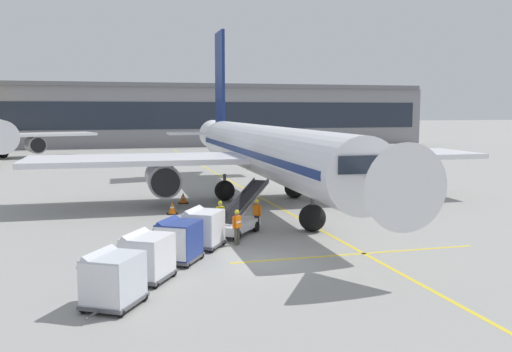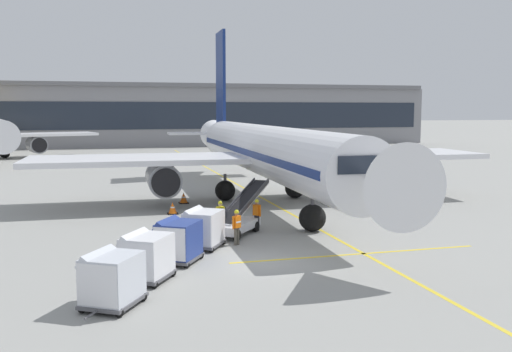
{
  "view_description": "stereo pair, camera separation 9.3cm",
  "coord_description": "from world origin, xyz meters",
  "px_view_note": "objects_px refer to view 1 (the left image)",
  "views": [
    {
      "loc": [
        -6.53,
        -22.95,
        6.55
      ],
      "look_at": [
        1.49,
        6.32,
        3.02
      ],
      "focal_mm": 39.81,
      "sensor_mm": 36.0,
      "label": 1
    },
    {
      "loc": [
        -6.44,
        -22.98,
        6.55
      ],
      "look_at": [
        1.49,
        6.32,
        3.02
      ],
      "focal_mm": 39.81,
      "sensor_mm": 36.0,
      "label": 2
    }
  ],
  "objects_px": {
    "ground_crew_wingwalker": "(208,226)",
    "safety_cone_wingtip": "(183,198)",
    "baggage_cart_second": "(178,240)",
    "ground_crew_by_loader": "(237,225)",
    "parked_airplane": "(263,151)",
    "baggage_cart_lead": "(203,227)",
    "baggage_cart_fourth": "(112,278)",
    "ground_crew_marshaller": "(220,215)",
    "belt_loader": "(236,219)",
    "baggage_cart_third": "(147,256)",
    "ground_crew_by_carts": "(257,213)",
    "safety_cone_engine_keepout": "(172,208)"
  },
  "relations": [
    {
      "from": "ground_crew_wingwalker",
      "to": "safety_cone_wingtip",
      "type": "distance_m",
      "value": 13.14
    },
    {
      "from": "baggage_cart_second",
      "to": "ground_crew_by_loader",
      "type": "distance_m",
      "value": 4.01
    },
    {
      "from": "parked_airplane",
      "to": "ground_crew_by_loader",
      "type": "relative_size",
      "value": 24.05
    },
    {
      "from": "baggage_cart_lead",
      "to": "baggage_cart_fourth",
      "type": "height_order",
      "value": "same"
    },
    {
      "from": "ground_crew_marshaller",
      "to": "ground_crew_wingwalker",
      "type": "height_order",
      "value": "same"
    },
    {
      "from": "baggage_cart_fourth",
      "to": "safety_cone_wingtip",
      "type": "bearing_deg",
      "value": 75.65
    },
    {
      "from": "baggage_cart_fourth",
      "to": "belt_loader",
      "type": "bearing_deg",
      "value": 56.46
    },
    {
      "from": "belt_loader",
      "to": "baggage_cart_fourth",
      "type": "relative_size",
      "value": 1.84
    },
    {
      "from": "ground_crew_wingwalker",
      "to": "parked_airplane",
      "type": "bearing_deg",
      "value": 63.12
    },
    {
      "from": "baggage_cart_third",
      "to": "ground_crew_by_loader",
      "type": "distance_m",
      "value": 6.72
    },
    {
      "from": "parked_airplane",
      "to": "baggage_cart_lead",
      "type": "bearing_deg",
      "value": -117.55
    },
    {
      "from": "belt_loader",
      "to": "ground_crew_wingwalker",
      "type": "bearing_deg",
      "value": -128.73
    },
    {
      "from": "ground_crew_by_loader",
      "to": "safety_cone_wingtip",
      "type": "relative_size",
      "value": 2.27
    },
    {
      "from": "ground_crew_wingwalker",
      "to": "ground_crew_marshaller",
      "type": "bearing_deg",
      "value": 67.15
    },
    {
      "from": "ground_crew_by_carts",
      "to": "ground_crew_marshaller",
      "type": "relative_size",
      "value": 1.0
    },
    {
      "from": "baggage_cart_third",
      "to": "ground_crew_marshaller",
      "type": "relative_size",
      "value": 1.57
    },
    {
      "from": "parked_airplane",
      "to": "ground_crew_marshaller",
      "type": "height_order",
      "value": "parked_airplane"
    },
    {
      "from": "ground_crew_wingwalker",
      "to": "ground_crew_by_loader",
      "type": "bearing_deg",
      "value": -0.27
    },
    {
      "from": "ground_crew_by_carts",
      "to": "belt_loader",
      "type": "bearing_deg",
      "value": -160.67
    },
    {
      "from": "baggage_cart_second",
      "to": "ground_crew_by_carts",
      "type": "height_order",
      "value": "baggage_cart_second"
    },
    {
      "from": "ground_crew_by_loader",
      "to": "ground_crew_marshaller",
      "type": "distance_m",
      "value": 2.87
    },
    {
      "from": "baggage_cart_fourth",
      "to": "safety_cone_engine_keepout",
      "type": "height_order",
      "value": "baggage_cart_fourth"
    },
    {
      "from": "baggage_cart_third",
      "to": "ground_crew_by_carts",
      "type": "height_order",
      "value": "baggage_cart_third"
    },
    {
      "from": "belt_loader",
      "to": "safety_cone_engine_keepout",
      "type": "bearing_deg",
      "value": 111.03
    },
    {
      "from": "ground_crew_by_loader",
      "to": "ground_crew_by_carts",
      "type": "distance_m",
      "value": 3.43
    },
    {
      "from": "baggage_cart_third",
      "to": "ground_crew_marshaller",
      "type": "distance_m",
      "value": 8.87
    },
    {
      "from": "ground_crew_marshaller",
      "to": "ground_crew_by_carts",
      "type": "bearing_deg",
      "value": 1.37
    },
    {
      "from": "ground_crew_marshaller",
      "to": "safety_cone_wingtip",
      "type": "xyz_separation_m",
      "value": [
        -0.55,
        10.26,
        -0.62
      ]
    },
    {
      "from": "safety_cone_engine_keepout",
      "to": "baggage_cart_third",
      "type": "bearing_deg",
      "value": -100.88
    },
    {
      "from": "baggage_cart_second",
      "to": "safety_cone_engine_keepout",
      "type": "height_order",
      "value": "baggage_cart_second"
    },
    {
      "from": "ground_crew_marshaller",
      "to": "safety_cone_engine_keepout",
      "type": "distance_m",
      "value": 6.56
    },
    {
      "from": "baggage_cart_third",
      "to": "safety_cone_wingtip",
      "type": "bearing_deg",
      "value": 77.63
    },
    {
      "from": "baggage_cart_second",
      "to": "baggage_cart_third",
      "type": "xyz_separation_m",
      "value": [
        -1.52,
        -2.36,
        0.0
      ]
    },
    {
      "from": "parked_airplane",
      "to": "baggage_cart_fourth",
      "type": "bearing_deg",
      "value": -118.72
    },
    {
      "from": "baggage_cart_lead",
      "to": "baggage_cart_fourth",
      "type": "distance_m",
      "value": 8.51
    },
    {
      "from": "baggage_cart_lead",
      "to": "safety_cone_wingtip",
      "type": "xyz_separation_m",
      "value": [
        0.92,
        13.27,
        -0.63
      ]
    },
    {
      "from": "belt_loader",
      "to": "baggage_cart_second",
      "type": "relative_size",
      "value": 1.84
    },
    {
      "from": "ground_crew_by_loader",
      "to": "ground_crew_marshaller",
      "type": "height_order",
      "value": "same"
    },
    {
      "from": "ground_crew_wingwalker",
      "to": "baggage_cart_fourth",
      "type": "bearing_deg",
      "value": -121.67
    },
    {
      "from": "baggage_cart_lead",
      "to": "baggage_cart_second",
      "type": "bearing_deg",
      "value": -122.97
    },
    {
      "from": "baggage_cart_lead",
      "to": "safety_cone_wingtip",
      "type": "relative_size",
      "value": 3.57
    },
    {
      "from": "belt_loader",
      "to": "ground_crew_wingwalker",
      "type": "distance_m",
      "value": 3.16
    },
    {
      "from": "baggage_cart_second",
      "to": "baggage_cart_fourth",
      "type": "relative_size",
      "value": 1.0
    },
    {
      "from": "ground_crew_wingwalker",
      "to": "safety_cone_engine_keepout",
      "type": "bearing_deg",
      "value": 93.73
    },
    {
      "from": "ground_crew_by_carts",
      "to": "safety_cone_wingtip",
      "type": "height_order",
      "value": "ground_crew_by_carts"
    },
    {
      "from": "ground_crew_by_loader",
      "to": "safety_cone_wingtip",
      "type": "height_order",
      "value": "ground_crew_by_loader"
    },
    {
      "from": "ground_crew_by_loader",
      "to": "ground_crew_wingwalker",
      "type": "relative_size",
      "value": 1.0
    },
    {
      "from": "safety_cone_wingtip",
      "to": "ground_crew_marshaller",
      "type": "bearing_deg",
      "value": -86.94
    },
    {
      "from": "parked_airplane",
      "to": "belt_loader",
      "type": "bearing_deg",
      "value": -113.51
    },
    {
      "from": "ground_crew_by_loader",
      "to": "parked_airplane",
      "type": "bearing_deg",
      "value": 68.56
    }
  ]
}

